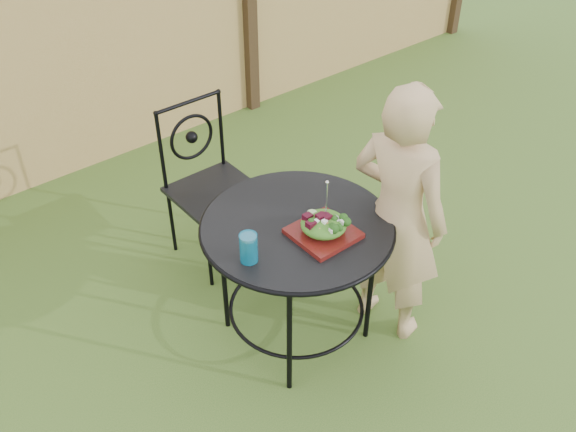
# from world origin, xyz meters

# --- Properties ---
(ground) EXTENTS (60.00, 60.00, 0.00)m
(ground) POSITION_xyz_m (0.00, 0.00, 0.00)
(ground) COLOR #294917
(ground) RESTS_ON ground
(fence) EXTENTS (8.00, 0.12, 1.90)m
(fence) POSITION_xyz_m (-0.00, 2.19, 0.95)
(fence) COLOR tan
(fence) RESTS_ON ground
(patio_table) EXTENTS (0.92, 0.92, 0.72)m
(patio_table) POSITION_xyz_m (-0.03, -0.01, 0.59)
(patio_table) COLOR black
(patio_table) RESTS_ON ground
(patio_chair) EXTENTS (0.46, 0.46, 0.95)m
(patio_chair) POSITION_xyz_m (0.02, 0.82, 0.50)
(patio_chair) COLOR black
(patio_chair) RESTS_ON ground
(diner) EXTENTS (0.44, 0.57, 1.40)m
(diner) POSITION_xyz_m (0.40, -0.25, 0.70)
(diner) COLOR tan
(diner) RESTS_ON ground
(salad_plate) EXTENTS (0.27, 0.27, 0.02)m
(salad_plate) POSITION_xyz_m (0.01, -0.15, 0.74)
(salad_plate) COLOR #401309
(salad_plate) RESTS_ON patio_table
(salad) EXTENTS (0.21, 0.21, 0.08)m
(salad) POSITION_xyz_m (0.01, -0.15, 0.79)
(salad) COLOR #235614
(salad) RESTS_ON salad_plate
(fork) EXTENTS (0.01, 0.01, 0.18)m
(fork) POSITION_xyz_m (0.02, -0.15, 0.92)
(fork) COLOR silver
(fork) RESTS_ON salad
(drinking_glass) EXTENTS (0.08, 0.08, 0.14)m
(drinking_glass) POSITION_xyz_m (-0.35, -0.07, 0.79)
(drinking_glass) COLOR #0A5D7F
(drinking_glass) RESTS_ON patio_table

